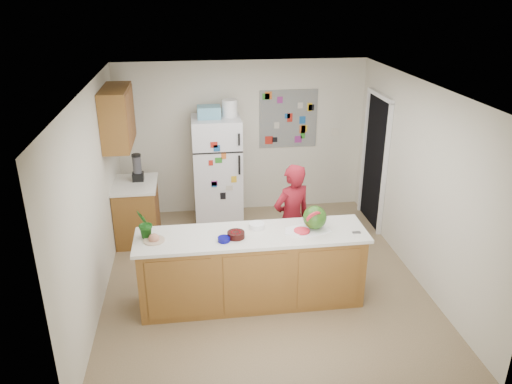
{
  "coord_description": "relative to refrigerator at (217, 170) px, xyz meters",
  "views": [
    {
      "loc": [
        -0.84,
        -5.57,
        3.57
      ],
      "look_at": [
        -0.06,
        0.2,
        1.14
      ],
      "focal_mm": 35.0,
      "sensor_mm": 36.0,
      "label": 1
    }
  ],
  "objects": [
    {
      "name": "cherry_bowl",
      "position": [
        0.06,
        -2.45,
        0.11
      ],
      "size": [
        0.22,
        0.22,
        0.07
      ],
      "primitive_type": "cylinder",
      "rotation": [
        0.0,
        0.0,
        -0.1
      ],
      "color": "black",
      "rests_on": "peninsula_top"
    },
    {
      "name": "plate",
      "position": [
        -0.86,
        -2.41,
        0.08
      ],
      "size": [
        0.29,
        0.29,
        0.02
      ],
      "primitive_type": "cylinder",
      "rotation": [
        0.0,
        0.0,
        0.28
      ],
      "color": "beige",
      "rests_on": "peninsula_top"
    },
    {
      "name": "fridge_top_bin",
      "position": [
        -0.1,
        0.0,
        0.94
      ],
      "size": [
        0.35,
        0.28,
        0.18
      ],
      "primitive_type": "cube",
      "color": "#5999B2",
      "rests_on": "refrigerator"
    },
    {
      "name": "cobalt_bowl",
      "position": [
        -0.08,
        -2.52,
        0.1
      ],
      "size": [
        0.18,
        0.18,
        0.05
      ],
      "primitive_type": "cylinder",
      "rotation": [
        0.0,
        0.0,
        -0.36
      ],
      "color": "#070660",
      "rests_on": "peninsula_top"
    },
    {
      "name": "keys",
      "position": [
        1.45,
        -2.52,
        0.08
      ],
      "size": [
        0.1,
        0.04,
        0.01
      ],
      "primitive_type": "cube",
      "rotation": [
        0.0,
        0.0,
        -0.02
      ],
      "color": "slate",
      "rests_on": "peninsula_top"
    },
    {
      "name": "person",
      "position": [
        0.85,
        -1.73,
        -0.1
      ],
      "size": [
        0.65,
        0.55,
        1.51
      ],
      "primitive_type": "imported",
      "rotation": [
        0.0,
        0.0,
        3.54
      ],
      "color": "maroon",
      "rests_on": "floor"
    },
    {
      "name": "cutting_board",
      "position": [
        0.93,
        -2.38,
        0.08
      ],
      "size": [
        0.5,
        0.43,
        0.01
      ],
      "primitive_type": "cube",
      "rotation": [
        0.0,
        0.0,
        0.28
      ],
      "color": "white",
      "rests_on": "peninsula_top"
    },
    {
      "name": "peninsula_base",
      "position": [
        0.25,
        -2.38,
        -0.41
      ],
      "size": [
        2.6,
        0.62,
        0.88
      ],
      "primitive_type": "cube",
      "color": "brown",
      "rests_on": "floor"
    },
    {
      "name": "white_bowl",
      "position": [
        0.33,
        -2.24,
        0.1
      ],
      "size": [
        0.21,
        0.21,
        0.06
      ],
      "primitive_type": "cylinder",
      "rotation": [
        0.0,
        0.0,
        -0.15
      ],
      "color": "silver",
      "rests_on": "peninsula_top"
    },
    {
      "name": "watermelon",
      "position": [
        0.99,
        -2.36,
        0.22
      ],
      "size": [
        0.28,
        0.28,
        0.28
      ],
      "primitive_type": "sphere",
      "color": "#255F1A",
      "rests_on": "cutting_board"
    },
    {
      "name": "side_counter_top",
      "position": [
        -1.24,
        -0.53,
        0.03
      ],
      "size": [
        0.64,
        0.84,
        0.04
      ],
      "primitive_type": "cube",
      "color": "silver",
      "rests_on": "side_counter_base"
    },
    {
      "name": "photo_collage",
      "position": [
        1.2,
        0.36,
        0.7
      ],
      "size": [
        0.95,
        0.01,
        0.95
      ],
      "primitive_type": "cube",
      "color": "slate",
      "rests_on": "wall_back"
    },
    {
      "name": "peninsula_top",
      "position": [
        0.25,
        -2.38,
        0.05
      ],
      "size": [
        2.68,
        0.7,
        0.04
      ],
      "primitive_type": "cube",
      "color": "silver",
      "rests_on": "peninsula_base"
    },
    {
      "name": "blender_appliance",
      "position": [
        -1.19,
        -0.42,
        0.24
      ],
      "size": [
        0.13,
        0.13,
        0.38
      ],
      "primitive_type": "cylinder",
      "color": "black",
      "rests_on": "side_counter_top"
    },
    {
      "name": "wall_right",
      "position": [
        2.46,
        -1.88,
        0.4
      ],
      "size": [
        0.02,
        4.5,
        2.5
      ],
      "primitive_type": "cube",
      "color": "beige",
      "rests_on": "ground"
    },
    {
      "name": "doorway",
      "position": [
        2.44,
        -0.43,
        0.17
      ],
      "size": [
        0.03,
        0.85,
        2.04
      ],
      "primitive_type": "cube",
      "color": "black",
      "rests_on": "ground"
    },
    {
      "name": "wall_back",
      "position": [
        0.45,
        0.38,
        0.4
      ],
      "size": [
        4.0,
        0.02,
        2.5
      ],
      "primitive_type": "cube",
      "color": "beige",
      "rests_on": "ground"
    },
    {
      "name": "ceiling",
      "position": [
        0.45,
        -1.88,
        1.66
      ],
      "size": [
        4.0,
        4.5,
        0.02
      ],
      "primitive_type": "cube",
      "color": "white",
      "rests_on": "wall_back"
    },
    {
      "name": "potted_plant",
      "position": [
        -0.95,
        -2.33,
        0.25
      ],
      "size": [
        0.18,
        0.22,
        0.36
      ],
      "primitive_type": "imported",
      "rotation": [
        0.0,
        0.0,
        4.56
      ],
      "color": "#153D0E",
      "rests_on": "peninsula_top"
    },
    {
      "name": "watermelon_slice",
      "position": [
        0.82,
        -2.43,
        0.09
      ],
      "size": [
        0.18,
        0.18,
        0.02
      ],
      "primitive_type": "cylinder",
      "color": "#E42D5C",
      "rests_on": "cutting_board"
    },
    {
      "name": "floor",
      "position": [
        0.45,
        -1.88,
        -0.86
      ],
      "size": [
        4.0,
        4.5,
        0.02
      ],
      "primitive_type": "cube",
      "color": "brown",
      "rests_on": "ground"
    },
    {
      "name": "upper_cabinets",
      "position": [
        -1.37,
        -0.58,
        1.05
      ],
      "size": [
        0.35,
        1.0,
        0.8
      ],
      "primitive_type": "cube",
      "color": "brown",
      "rests_on": "wall_left"
    },
    {
      "name": "wall_left",
      "position": [
        -1.56,
        -1.88,
        0.4
      ],
      "size": [
        0.02,
        4.5,
        2.5
      ],
      "primitive_type": "cube",
      "color": "beige",
      "rests_on": "ground"
    },
    {
      "name": "refrigerator",
      "position": [
        0.0,
        0.0,
        0.0
      ],
      "size": [
        0.75,
        0.7,
        1.7
      ],
      "primitive_type": "cube",
      "color": "silver",
      "rests_on": "floor"
    },
    {
      "name": "paper_towel",
      "position": [
        0.73,
        -2.41,
        0.08
      ],
      "size": [
        0.22,
        0.2,
        0.02
      ],
      "primitive_type": "cube",
      "rotation": [
        0.0,
        0.0,
        -0.19
      ],
      "color": "white",
      "rests_on": "peninsula_top"
    },
    {
      "name": "side_counter_base",
      "position": [
        -1.24,
        -0.53,
        -0.42
      ],
      "size": [
        0.6,
        0.8,
        0.86
      ],
      "primitive_type": "cube",
      "color": "brown",
      "rests_on": "floor"
    }
  ]
}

